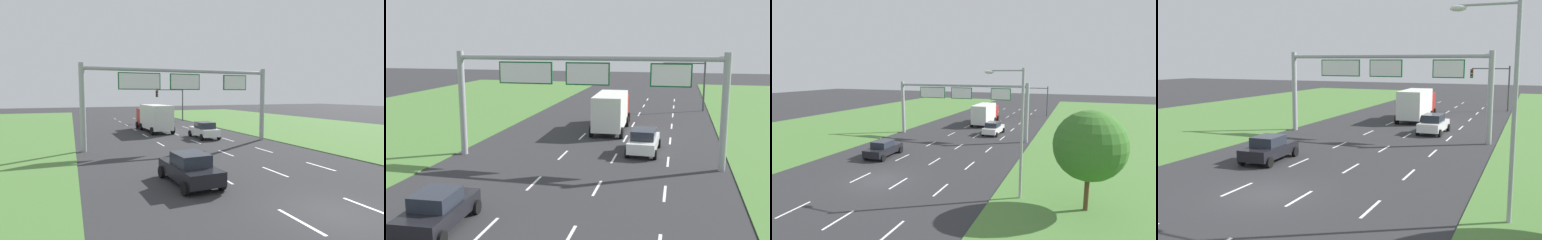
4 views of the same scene
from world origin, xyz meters
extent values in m
plane|color=#2D2D30|center=(0.00, 0.00, 0.00)|extent=(200.00, 200.00, 0.00)
cube|color=white|center=(-1.75, 0.00, 0.00)|extent=(0.14, 2.40, 0.01)
cube|color=white|center=(-1.75, 6.00, 0.00)|extent=(0.14, 2.40, 0.01)
cube|color=white|center=(-1.75, 12.00, 0.00)|extent=(0.14, 2.40, 0.01)
cube|color=white|center=(-1.75, 18.00, 0.00)|extent=(0.14, 2.40, 0.01)
cube|color=white|center=(-1.75, 24.00, 0.00)|extent=(0.14, 2.40, 0.01)
cube|color=white|center=(-1.75, 30.00, 0.00)|extent=(0.14, 2.40, 0.01)
cube|color=white|center=(-1.75, 36.00, 0.00)|extent=(0.14, 2.40, 0.01)
cube|color=white|center=(-1.75, 42.00, 0.00)|extent=(0.14, 2.40, 0.01)
cube|color=white|center=(-1.75, 48.00, 0.00)|extent=(0.14, 2.40, 0.01)
cube|color=white|center=(1.75, 0.00, 0.00)|extent=(0.14, 2.40, 0.01)
cube|color=white|center=(1.75, 6.00, 0.00)|extent=(0.14, 2.40, 0.01)
cube|color=white|center=(1.75, 12.00, 0.00)|extent=(0.14, 2.40, 0.01)
cube|color=white|center=(1.75, 18.00, 0.00)|extent=(0.14, 2.40, 0.01)
cube|color=white|center=(1.75, 24.00, 0.00)|extent=(0.14, 2.40, 0.01)
cube|color=white|center=(1.75, 30.00, 0.00)|extent=(0.14, 2.40, 0.01)
cube|color=white|center=(1.75, 36.00, 0.00)|extent=(0.14, 2.40, 0.01)
cube|color=white|center=(1.75, 42.00, 0.00)|extent=(0.14, 2.40, 0.01)
cube|color=white|center=(1.75, 48.00, 0.00)|extent=(0.14, 2.40, 0.01)
cube|color=white|center=(5.25, 6.00, 0.00)|extent=(0.14, 2.40, 0.01)
cube|color=white|center=(5.25, 12.00, 0.00)|extent=(0.14, 2.40, 0.01)
cube|color=white|center=(5.25, 18.00, 0.00)|extent=(0.14, 2.40, 0.01)
cube|color=white|center=(5.25, 24.00, 0.00)|extent=(0.14, 2.40, 0.01)
cube|color=white|center=(5.25, 30.00, 0.00)|extent=(0.14, 2.40, 0.01)
cube|color=white|center=(5.25, 36.00, 0.00)|extent=(0.14, 2.40, 0.01)
cube|color=white|center=(5.25, 42.00, 0.00)|extent=(0.14, 2.40, 0.01)
cube|color=white|center=(5.25, 48.00, 0.00)|extent=(0.14, 2.40, 0.01)
cube|color=black|center=(-3.74, 5.78, 0.66)|extent=(2.08, 4.39, 0.68)
cube|color=#232833|center=(-3.74, 5.66, 1.29)|extent=(1.64, 1.98, 0.60)
cylinder|color=black|center=(-4.78, 7.34, 0.32)|extent=(0.25, 0.65, 0.64)
cylinder|color=black|center=(-2.87, 7.43, 0.32)|extent=(0.25, 0.65, 0.64)
cylinder|color=black|center=(-4.62, 4.13, 0.32)|extent=(0.25, 0.65, 0.64)
cylinder|color=black|center=(-2.71, 4.23, 0.32)|extent=(0.25, 0.65, 0.64)
cube|color=white|center=(3.52, 20.02, 0.68)|extent=(1.95, 4.46, 0.72)
cube|color=#232833|center=(3.52, 19.81, 1.36)|extent=(1.62, 2.22, 0.64)
cylinder|color=black|center=(2.64, 21.71, 0.32)|extent=(0.24, 0.65, 0.64)
cylinder|color=black|center=(4.50, 21.65, 0.32)|extent=(0.24, 0.65, 0.64)
cylinder|color=black|center=(2.55, 18.40, 0.32)|extent=(0.24, 0.65, 0.64)
cylinder|color=black|center=(4.40, 18.34, 0.32)|extent=(0.24, 0.65, 0.64)
cube|color=#B21E19|center=(0.03, 30.76, 1.55)|extent=(2.26, 2.16, 2.20)
cube|color=silver|center=(0.15, 26.46, 1.85)|extent=(2.54, 6.27, 2.80)
cylinder|color=black|center=(-1.12, 31.23, 0.45)|extent=(0.31, 0.91, 0.90)
cylinder|color=black|center=(1.14, 31.29, 0.45)|extent=(0.31, 0.91, 0.90)
cylinder|color=black|center=(-1.13, 28.92, 0.45)|extent=(0.31, 0.91, 0.90)
cylinder|color=black|center=(1.29, 29.00, 0.45)|extent=(0.31, 0.91, 0.90)
cylinder|color=black|center=(-0.98, 23.93, 0.45)|extent=(0.31, 0.91, 0.90)
cylinder|color=black|center=(1.44, 24.00, 0.45)|extent=(0.31, 0.91, 0.90)
cylinder|color=#9EA0A5|center=(-8.40, 16.78, 3.50)|extent=(0.44, 0.44, 7.00)
cylinder|color=#9EA0A5|center=(8.40, 16.78, 3.50)|extent=(0.44, 0.44, 7.00)
cylinder|color=#9EA0A5|center=(0.00, 16.78, 6.60)|extent=(16.80, 0.32, 0.32)
cube|color=#0C5B28|center=(-3.85, 16.78, 5.63)|extent=(3.56, 0.12, 1.41)
cube|color=white|center=(-3.85, 16.72, 5.63)|extent=(3.40, 0.01, 1.25)
cube|color=#0C5B28|center=(0.20, 16.78, 5.63)|extent=(2.78, 0.12, 1.41)
cube|color=white|center=(0.20, 16.72, 5.63)|extent=(2.62, 0.01, 1.25)
cube|color=#0C5B28|center=(5.25, 16.78, 5.63)|extent=(2.44, 0.12, 1.41)
cube|color=white|center=(5.25, 16.72, 5.63)|extent=(2.28, 0.01, 1.25)
cylinder|color=#47494F|center=(8.46, 39.71, 2.80)|extent=(0.20, 0.20, 5.60)
cylinder|color=#47494F|center=(6.21, 39.71, 5.25)|extent=(4.50, 0.14, 0.14)
cube|color=black|center=(3.96, 39.71, 4.60)|extent=(0.32, 0.36, 1.10)
sphere|color=red|center=(3.96, 39.51, 4.97)|extent=(0.22, 0.22, 0.22)
sphere|color=orange|center=(3.96, 39.51, 4.60)|extent=(0.22, 0.22, 0.22)
sphere|color=green|center=(3.96, 39.51, 4.23)|extent=(0.22, 0.22, 0.22)
camera|label=1|loc=(-9.27, -8.15, 4.58)|focal=28.00mm
camera|label=2|loc=(5.70, -9.12, 7.59)|focal=40.00mm
camera|label=3|loc=(14.04, -18.17, 8.25)|focal=28.00mm
camera|label=4|loc=(11.39, -16.42, 6.29)|focal=40.00mm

